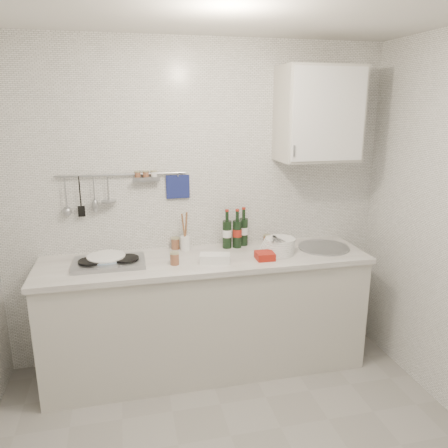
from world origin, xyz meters
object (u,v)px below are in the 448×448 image
object	(u,v)px
plate_stack_hob	(105,259)
wine_bottles	(236,228)
wall_cabinet	(319,114)
utensil_crock	(185,241)
plate_stack_sink	(278,246)

from	to	relation	value
plate_stack_hob	wine_bottles	size ratio (longest dim) A/B	0.97
wall_cabinet	utensil_crock	bearing A→B (deg)	175.63
plate_stack_hob	wine_bottles	world-z (taller)	wine_bottles
plate_stack_sink	wine_bottles	distance (m)	0.37
wall_cabinet	plate_stack_sink	world-z (taller)	wall_cabinet
plate_stack_sink	utensil_crock	xyz separation A→B (m)	(-0.68, 0.22, 0.02)
plate_stack_sink	utensil_crock	world-z (taller)	utensil_crock
utensil_crock	plate_stack_hob	bearing A→B (deg)	-166.03
plate_stack_sink	utensil_crock	bearing A→B (deg)	162.12
plate_stack_sink	wine_bottles	world-z (taller)	wine_bottles
plate_stack_hob	plate_stack_sink	xyz separation A→B (m)	(1.28, -0.07, 0.03)
plate_stack_hob	wine_bottles	xyz separation A→B (m)	(1.01, 0.15, 0.13)
plate_stack_hob	utensil_crock	size ratio (longest dim) A/B	0.97
wall_cabinet	utensil_crock	xyz separation A→B (m)	(-1.03, 0.08, -0.96)
wall_cabinet	wine_bottles	xyz separation A→B (m)	(-0.62, 0.08, -0.87)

